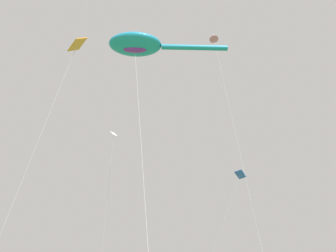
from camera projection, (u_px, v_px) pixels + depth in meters
The scene contains 5 objects.
big_show_kite at pixel (139, 45), 22.39m from camera, with size 8.51×7.92×18.46m.
small_kite_tiny_distant at pixel (239, 179), 20.31m from camera, with size 1.37×3.89×7.68m.
small_kite_streamer_purple at pixel (74, 52), 12.78m from camera, with size 1.46×2.09×11.49m.
small_kite_box_yellow at pixel (214, 37), 26.35m from camera, with size 1.78×3.40×21.91m.
small_kite_triangle_green at pixel (113, 143), 27.46m from camera, with size 1.18×1.58×13.61m.
Camera 1 is at (-7.44, -1.76, 1.66)m, focal length 28.22 mm.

